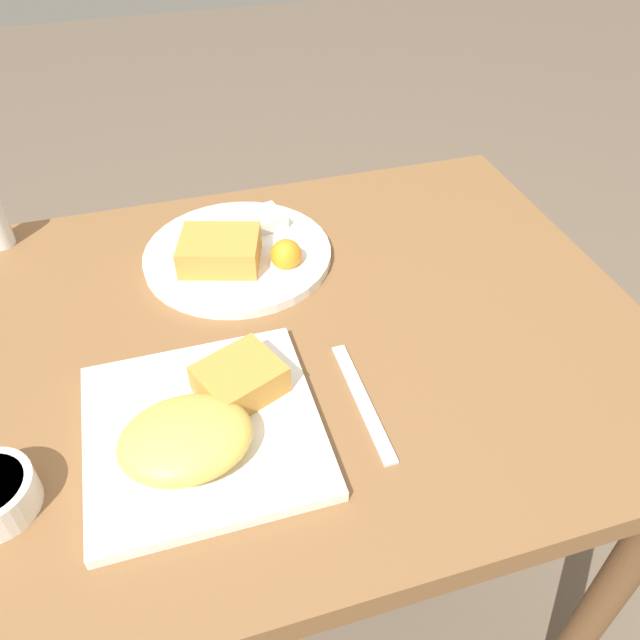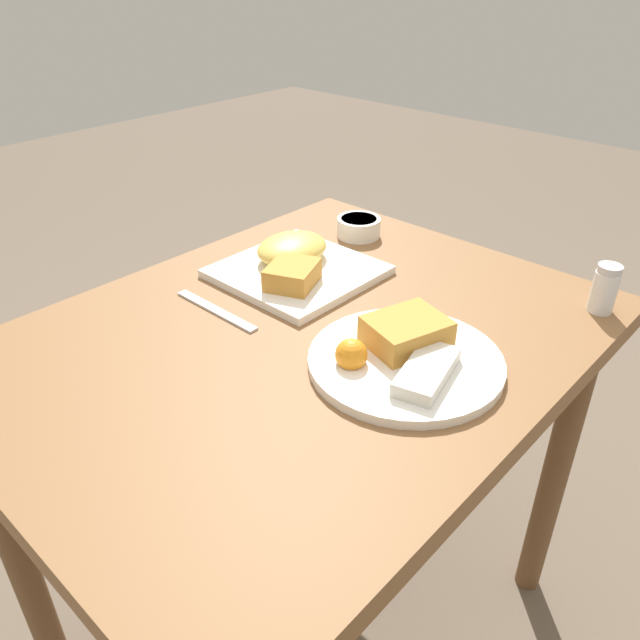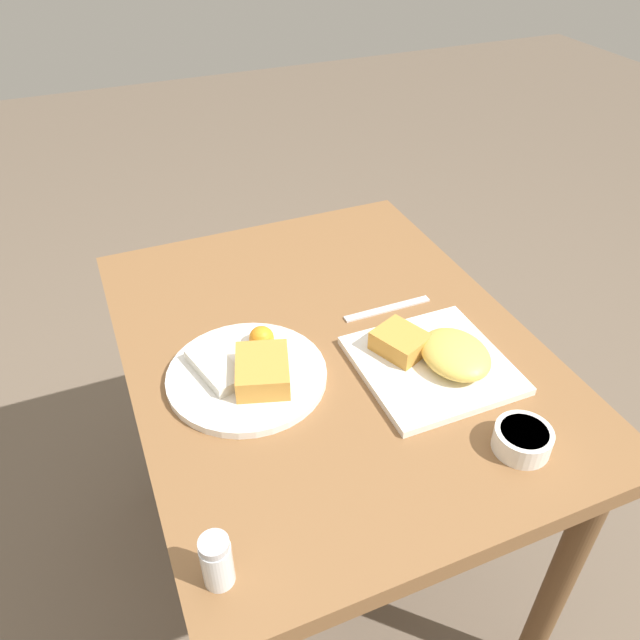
% 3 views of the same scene
% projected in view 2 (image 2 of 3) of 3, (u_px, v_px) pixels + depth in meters
% --- Properties ---
extents(ground_plane, '(8.00, 8.00, 0.00)m').
position_uv_depth(ground_plane, '(307.00, 619.00, 1.30)').
color(ground_plane, brown).
extents(dining_table, '(0.91, 0.71, 0.71)m').
position_uv_depth(dining_table, '(303.00, 384.00, 0.98)').
color(dining_table, brown).
rests_on(dining_table, ground_plane).
extents(plate_square_near, '(0.24, 0.24, 0.06)m').
position_uv_depth(plate_square_near, '(295.00, 263.00, 1.08)').
color(plate_square_near, white).
rests_on(plate_square_near, dining_table).
extents(plate_oval_far, '(0.27, 0.27, 0.05)m').
position_uv_depth(plate_oval_far, '(404.00, 355.00, 0.85)').
color(plate_oval_far, white).
rests_on(plate_oval_far, dining_table).
extents(sauce_ramekin, '(0.09, 0.09, 0.04)m').
position_uv_depth(sauce_ramekin, '(359.00, 227.00, 1.23)').
color(sauce_ramekin, white).
rests_on(sauce_ramekin, dining_table).
extents(salt_shaker, '(0.04, 0.04, 0.08)m').
position_uv_depth(salt_shaker, '(604.00, 292.00, 0.97)').
color(salt_shaker, white).
rests_on(salt_shaker, dining_table).
extents(butter_knife, '(0.02, 0.18, 0.00)m').
position_uv_depth(butter_knife, '(216.00, 310.00, 0.98)').
color(butter_knife, silver).
rests_on(butter_knife, dining_table).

